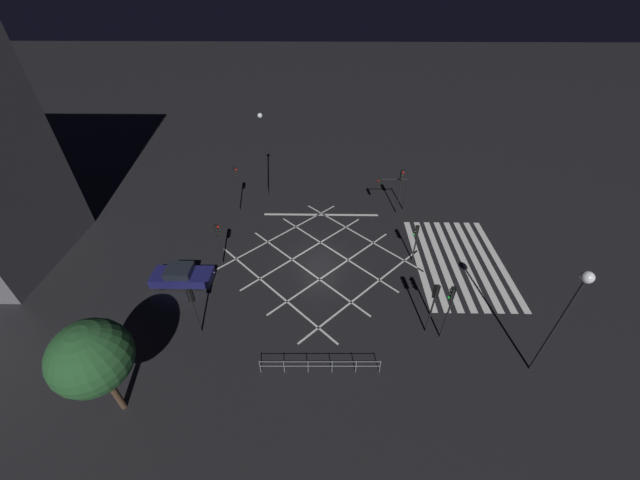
% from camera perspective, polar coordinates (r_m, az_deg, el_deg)
% --- Properties ---
extents(ground_plane, '(200.00, 200.00, 0.00)m').
position_cam_1_polar(ground_plane, '(28.36, 0.00, -3.18)').
color(ground_plane, black).
extents(road_markings, '(16.02, 22.38, 0.01)m').
position_cam_1_polar(road_markings, '(29.56, 15.20, -2.78)').
color(road_markings, silver).
rests_on(road_markings, ground_plane).
extents(traffic_light_median_south, '(0.36, 0.39, 3.33)m').
position_cam_1_polar(traffic_light_median_south, '(27.81, 15.07, 0.63)').
color(traffic_light_median_south, black).
rests_on(traffic_light_median_south, ground_plane).
extents(traffic_light_sw_cross, '(0.36, 0.39, 4.41)m').
position_cam_1_polar(traffic_light_sw_cross, '(22.17, 20.04, -9.44)').
color(traffic_light_sw_cross, black).
rests_on(traffic_light_sw_cross, ground_plane).
extents(traffic_light_ne_cross, '(0.36, 0.39, 4.48)m').
position_cam_1_polar(traffic_light_ne_cross, '(33.31, -13.30, 9.20)').
color(traffic_light_ne_cross, black).
rests_on(traffic_light_ne_cross, ground_plane).
extents(traffic_light_median_north, '(0.36, 0.39, 3.76)m').
position_cam_1_polar(traffic_light_median_north, '(27.36, -16.01, 0.56)').
color(traffic_light_median_north, black).
rests_on(traffic_light_median_north, ground_plane).
extents(traffic_light_sw_main, '(0.39, 0.36, 4.04)m').
position_cam_1_polar(traffic_light_sw_main, '(22.45, 17.75, -9.00)').
color(traffic_light_sw_main, black).
rests_on(traffic_light_sw_main, ground_plane).
extents(traffic_light_se_main, '(0.39, 0.36, 4.54)m').
position_cam_1_polar(traffic_light_se_main, '(32.79, 12.84, 8.88)').
color(traffic_light_se_main, black).
rests_on(traffic_light_se_main, ground_plane).
extents(traffic_light_nw_main, '(0.39, 0.36, 3.73)m').
position_cam_1_polar(traffic_light_nw_main, '(22.84, -19.69, -9.35)').
color(traffic_light_nw_main, black).
rests_on(traffic_light_nw_main, ground_plane).
extents(traffic_light_se_cross, '(0.36, 2.80, 3.38)m').
position_cam_1_polar(traffic_light_se_cross, '(33.55, 11.17, 8.39)').
color(traffic_light_se_cross, black).
rests_on(traffic_light_se_cross, ground_plane).
extents(street_lamp_east, '(0.59, 0.59, 7.62)m').
position_cam_1_polar(street_lamp_east, '(21.25, 35.42, -7.84)').
color(street_lamp_east, black).
rests_on(street_lamp_east, ground_plane).
extents(street_lamp_west, '(0.43, 0.43, 8.43)m').
position_cam_1_polar(street_lamp_west, '(34.05, -9.10, 14.65)').
color(street_lamp_west, black).
rests_on(street_lamp_west, ground_plane).
extents(street_tree_near, '(3.60, 3.60, 6.24)m').
position_cam_1_polar(street_tree_near, '(20.02, -32.71, -15.57)').
color(street_tree_near, '#473323').
rests_on(street_tree_near, ground_plane).
extents(waiting_car, '(1.80, 4.35, 1.41)m').
position_cam_1_polar(waiting_car, '(27.95, -21.22, -5.34)').
color(waiting_car, '#191951').
rests_on(waiting_car, ground_plane).
extents(pedestrian_railing, '(0.15, 6.87, 1.05)m').
position_cam_1_polar(pedestrian_railing, '(21.35, -0.00, -19.41)').
color(pedestrian_railing, gray).
rests_on(pedestrian_railing, ground_plane).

